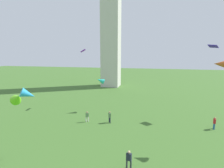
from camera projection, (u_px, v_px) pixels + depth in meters
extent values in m
cube|color=beige|center=(111.00, 21.00, 53.24)|extent=(5.40, 5.40, 40.43)
cylinder|color=#1E2333|center=(110.00, 120.00, 26.34)|extent=(0.16, 0.16, 0.86)
cylinder|color=#1E2333|center=(109.00, 119.00, 26.70)|extent=(0.16, 0.16, 0.86)
cube|color=#51754C|center=(110.00, 115.00, 26.39)|extent=(0.47, 0.54, 0.68)
sphere|color=#A37556|center=(110.00, 112.00, 26.31)|extent=(0.25, 0.25, 0.25)
cylinder|color=silver|center=(86.00, 120.00, 26.79)|extent=(0.15, 0.15, 0.79)
cylinder|color=silver|center=(88.00, 119.00, 26.92)|extent=(0.15, 0.15, 0.79)
cube|color=#51754C|center=(87.00, 115.00, 26.73)|extent=(0.49, 0.45, 0.63)
sphere|color=#A37556|center=(87.00, 112.00, 26.66)|extent=(0.23, 0.23, 0.23)
cylinder|color=#235693|center=(214.00, 127.00, 24.10)|extent=(0.16, 0.16, 0.83)
cylinder|color=#235693|center=(214.00, 126.00, 24.45)|extent=(0.16, 0.16, 0.83)
cube|color=red|center=(215.00, 121.00, 24.15)|extent=(0.31, 0.48, 0.66)
sphere|color=#A37556|center=(215.00, 118.00, 24.07)|extent=(0.24, 0.24, 0.24)
cylinder|color=#2D3338|center=(127.00, 164.00, 15.96)|extent=(0.16, 0.16, 0.86)
cylinder|color=#2D3338|center=(131.00, 165.00, 15.78)|extent=(0.16, 0.16, 0.86)
cube|color=#1E2333|center=(129.00, 157.00, 15.74)|extent=(0.52, 0.38, 0.68)
sphere|color=#D8AD84|center=(129.00, 152.00, 15.66)|extent=(0.25, 0.25, 0.25)
cone|color=#69D51D|center=(17.00, 98.00, 24.27)|extent=(2.93, 2.63, 2.26)
cone|color=#2799DD|center=(28.00, 94.00, 21.16)|extent=(2.22, 2.15, 1.73)
cube|color=#3A1CC3|center=(213.00, 46.00, 27.25)|extent=(1.63, 1.61, 0.57)
cone|color=#25B9A5|center=(100.00, 80.00, 31.42)|extent=(1.80, 1.59, 1.35)
cone|color=#B95720|center=(220.00, 64.00, 18.36)|extent=(1.30, 0.98, 0.88)
cube|color=#8221E3|center=(83.00, 51.00, 33.92)|extent=(1.22, 1.64, 0.68)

